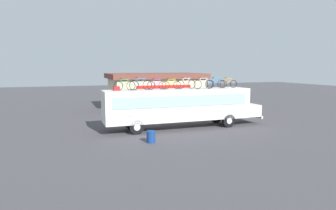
{
  "coord_description": "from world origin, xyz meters",
  "views": [
    {
      "loc": [
        -8.74,
        -22.07,
        4.94
      ],
      "look_at": [
        -0.88,
        0.0,
        1.94
      ],
      "focal_mm": 31.66,
      "sensor_mm": 36.0,
      "label": 1
    }
  ],
  "objects_px": {
    "rooftop_bicycle_8": "(228,83)",
    "rooftop_bicycle_4": "(171,85)",
    "bus": "(181,105)",
    "rooftop_bicycle_5": "(186,84)",
    "rooftop_bicycle_6": "(203,84)",
    "rooftop_bicycle_2": "(141,85)",
    "rooftop_bicycle_7": "(216,84)",
    "trash_bin": "(151,137)",
    "luggage_bag_1": "(116,89)",
    "rooftop_bicycle_1": "(125,85)",
    "rooftop_bicycle_3": "(157,85)"
  },
  "relations": [
    {
      "from": "rooftop_bicycle_3",
      "to": "rooftop_bicycle_5",
      "type": "relative_size",
      "value": 0.94
    },
    {
      "from": "rooftop_bicycle_4",
      "to": "trash_bin",
      "type": "height_order",
      "value": "rooftop_bicycle_4"
    },
    {
      "from": "rooftop_bicycle_4",
      "to": "bus",
      "type": "bearing_deg",
      "value": -24.41
    },
    {
      "from": "bus",
      "to": "rooftop_bicycle_5",
      "type": "xyz_separation_m",
      "value": [
        0.57,
        0.37,
        1.68
      ]
    },
    {
      "from": "luggage_bag_1",
      "to": "rooftop_bicycle_4",
      "type": "distance_m",
      "value": 4.45
    },
    {
      "from": "rooftop_bicycle_8",
      "to": "rooftop_bicycle_4",
      "type": "bearing_deg",
      "value": 177.16
    },
    {
      "from": "rooftop_bicycle_2",
      "to": "rooftop_bicycle_7",
      "type": "xyz_separation_m",
      "value": [
        6.44,
        -0.21,
        -0.03
      ]
    },
    {
      "from": "luggage_bag_1",
      "to": "rooftop_bicycle_5",
      "type": "relative_size",
      "value": 0.27
    },
    {
      "from": "bus",
      "to": "rooftop_bicycle_5",
      "type": "bearing_deg",
      "value": 33.1
    },
    {
      "from": "luggage_bag_1",
      "to": "rooftop_bicycle_5",
      "type": "bearing_deg",
      "value": 1.4
    },
    {
      "from": "rooftop_bicycle_2",
      "to": "rooftop_bicycle_8",
      "type": "bearing_deg",
      "value": -1.12
    },
    {
      "from": "rooftop_bicycle_1",
      "to": "rooftop_bicycle_6",
      "type": "relative_size",
      "value": 0.95
    },
    {
      "from": "rooftop_bicycle_3",
      "to": "trash_bin",
      "type": "relative_size",
      "value": 2.04
    },
    {
      "from": "rooftop_bicycle_5",
      "to": "rooftop_bicycle_2",
      "type": "bearing_deg",
      "value": -177.86
    },
    {
      "from": "rooftop_bicycle_2",
      "to": "trash_bin",
      "type": "bearing_deg",
      "value": -95.1
    },
    {
      "from": "rooftop_bicycle_7",
      "to": "rooftop_bicycle_1",
      "type": "bearing_deg",
      "value": 178.82
    },
    {
      "from": "rooftop_bicycle_4",
      "to": "rooftop_bicycle_5",
      "type": "height_order",
      "value": "rooftop_bicycle_5"
    },
    {
      "from": "rooftop_bicycle_5",
      "to": "luggage_bag_1",
      "type": "bearing_deg",
      "value": -178.6
    },
    {
      "from": "bus",
      "to": "rooftop_bicycle_6",
      "type": "height_order",
      "value": "rooftop_bicycle_6"
    },
    {
      "from": "bus",
      "to": "rooftop_bicycle_7",
      "type": "bearing_deg",
      "value": 0.33
    },
    {
      "from": "bus",
      "to": "rooftop_bicycle_1",
      "type": "xyz_separation_m",
      "value": [
        -4.57,
        0.18,
        1.68
      ]
    },
    {
      "from": "luggage_bag_1",
      "to": "trash_bin",
      "type": "height_order",
      "value": "luggage_bag_1"
    },
    {
      "from": "rooftop_bicycle_1",
      "to": "rooftop_bicycle_8",
      "type": "distance_m",
      "value": 8.95
    },
    {
      "from": "rooftop_bicycle_2",
      "to": "rooftop_bicycle_1",
      "type": "bearing_deg",
      "value": -177.63
    },
    {
      "from": "bus",
      "to": "rooftop_bicycle_6",
      "type": "bearing_deg",
      "value": -8.02
    },
    {
      "from": "rooftop_bicycle_1",
      "to": "rooftop_bicycle_4",
      "type": "height_order",
      "value": "rooftop_bicycle_1"
    },
    {
      "from": "bus",
      "to": "rooftop_bicycle_8",
      "type": "height_order",
      "value": "rooftop_bicycle_8"
    },
    {
      "from": "bus",
      "to": "rooftop_bicycle_5",
      "type": "relative_size",
      "value": 7.84
    },
    {
      "from": "trash_bin",
      "to": "rooftop_bicycle_5",
      "type": "bearing_deg",
      "value": 44.26
    },
    {
      "from": "bus",
      "to": "rooftop_bicycle_3",
      "type": "distance_m",
      "value": 2.6
    },
    {
      "from": "rooftop_bicycle_1",
      "to": "rooftop_bicycle_8",
      "type": "xyz_separation_m",
      "value": [
        8.95,
        -0.1,
        -0.02
      ]
    },
    {
      "from": "bus",
      "to": "trash_bin",
      "type": "height_order",
      "value": "bus"
    },
    {
      "from": "bus",
      "to": "rooftop_bicycle_4",
      "type": "height_order",
      "value": "rooftop_bicycle_4"
    },
    {
      "from": "rooftop_bicycle_3",
      "to": "rooftop_bicycle_5",
      "type": "distance_m",
      "value": 2.57
    },
    {
      "from": "bus",
      "to": "rooftop_bicycle_8",
      "type": "distance_m",
      "value": 4.69
    },
    {
      "from": "rooftop_bicycle_3",
      "to": "rooftop_bicycle_7",
      "type": "bearing_deg",
      "value": -2.53
    },
    {
      "from": "rooftop_bicycle_6",
      "to": "trash_bin",
      "type": "relative_size",
      "value": 2.23
    },
    {
      "from": "rooftop_bicycle_4",
      "to": "luggage_bag_1",
      "type": "bearing_deg",
      "value": -178.72
    },
    {
      "from": "bus",
      "to": "rooftop_bicycle_8",
      "type": "xyz_separation_m",
      "value": [
        4.38,
        0.08,
        1.66
      ]
    },
    {
      "from": "luggage_bag_1",
      "to": "trash_bin",
      "type": "xyz_separation_m",
      "value": [
        1.52,
        -3.99,
        -2.94
      ]
    },
    {
      "from": "rooftop_bicycle_3",
      "to": "bus",
      "type": "bearing_deg",
      "value": -7.0
    },
    {
      "from": "luggage_bag_1",
      "to": "rooftop_bicycle_3",
      "type": "distance_m",
      "value": 3.2
    },
    {
      "from": "rooftop_bicycle_6",
      "to": "trash_bin",
      "type": "distance_m",
      "value": 7.26
    },
    {
      "from": "bus",
      "to": "rooftop_bicycle_6",
      "type": "xyz_separation_m",
      "value": [
        1.84,
        -0.26,
        1.69
      ]
    },
    {
      "from": "rooftop_bicycle_3",
      "to": "trash_bin",
      "type": "height_order",
      "value": "rooftop_bicycle_3"
    },
    {
      "from": "rooftop_bicycle_5",
      "to": "trash_bin",
      "type": "height_order",
      "value": "rooftop_bicycle_5"
    },
    {
      "from": "bus",
      "to": "rooftop_bicycle_2",
      "type": "height_order",
      "value": "rooftop_bicycle_2"
    },
    {
      "from": "bus",
      "to": "rooftop_bicycle_2",
      "type": "xyz_separation_m",
      "value": [
        -3.31,
        0.23,
        1.7
      ]
    },
    {
      "from": "luggage_bag_1",
      "to": "rooftop_bicycle_4",
      "type": "bearing_deg",
      "value": 1.28
    },
    {
      "from": "rooftop_bicycle_2",
      "to": "rooftop_bicycle_6",
      "type": "distance_m",
      "value": 5.17
    }
  ]
}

